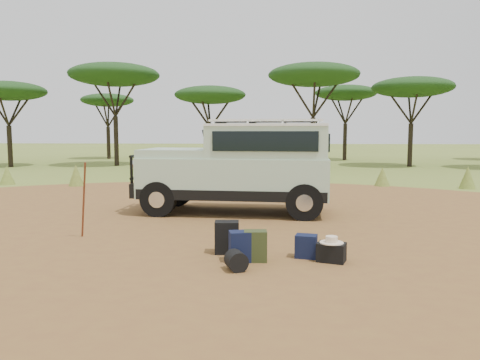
# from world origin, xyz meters

# --- Properties ---
(ground) EXTENTS (140.00, 140.00, 0.00)m
(ground) POSITION_xyz_m (0.00, 0.00, 0.00)
(ground) COLOR olive
(ground) RESTS_ON ground
(dirt_clearing) EXTENTS (23.00, 23.00, 0.01)m
(dirt_clearing) POSITION_xyz_m (0.00, 0.00, 0.00)
(dirt_clearing) COLOR brown
(dirt_clearing) RESTS_ON ground
(grass_fringe) EXTENTS (36.60, 1.60, 0.90)m
(grass_fringe) POSITION_xyz_m (0.12, 8.67, 0.40)
(grass_fringe) COLOR olive
(grass_fringe) RESTS_ON ground
(acacia_treeline) EXTENTS (46.70, 13.20, 6.26)m
(acacia_treeline) POSITION_xyz_m (0.75, 19.81, 4.87)
(acacia_treeline) COLOR black
(acacia_treeline) RESTS_ON ground
(safari_vehicle) EXTENTS (5.16, 2.35, 2.44)m
(safari_vehicle) POSITION_xyz_m (0.89, 2.73, 1.18)
(safari_vehicle) COLOR #AECAAC
(safari_vehicle) RESTS_ON ground
(walking_staff) EXTENTS (0.30, 0.36, 1.55)m
(walking_staff) POSITION_xyz_m (-2.05, -0.48, 0.78)
(walking_staff) COLOR brown
(walking_staff) RESTS_ON ground
(backpack_black) EXTENTS (0.44, 0.34, 0.58)m
(backpack_black) POSITION_xyz_m (0.91, -1.42, 0.29)
(backpack_black) COLOR black
(backpack_black) RESTS_ON ground
(backpack_navy) EXTENTS (0.45, 0.36, 0.51)m
(backpack_navy) POSITION_xyz_m (1.20, -1.94, 0.26)
(backpack_navy) COLOR #0F1B31
(backpack_navy) RESTS_ON ground
(backpack_olive) EXTENTS (0.39, 0.29, 0.52)m
(backpack_olive) POSITION_xyz_m (1.43, -1.90, 0.26)
(backpack_olive) COLOR #2D3C1B
(backpack_olive) RESTS_ON ground
(duffel_navy) EXTENTS (0.40, 0.33, 0.40)m
(duffel_navy) POSITION_xyz_m (2.28, -1.62, 0.20)
(duffel_navy) COLOR #0F1B31
(duffel_navy) RESTS_ON ground
(hard_case) EXTENTS (0.53, 0.44, 0.32)m
(hard_case) POSITION_xyz_m (2.68, -1.84, 0.16)
(hard_case) COLOR black
(hard_case) RESTS_ON ground
(stuff_sack) EXTENTS (0.41, 0.41, 0.31)m
(stuff_sack) POSITION_xyz_m (1.15, -2.44, 0.16)
(stuff_sack) COLOR black
(stuff_sack) RESTS_ON ground
(safari_hat) EXTENTS (0.39, 0.39, 0.11)m
(safari_hat) POSITION_xyz_m (2.68, -1.84, 0.36)
(safari_hat) COLOR beige
(safari_hat) RESTS_ON hard_case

